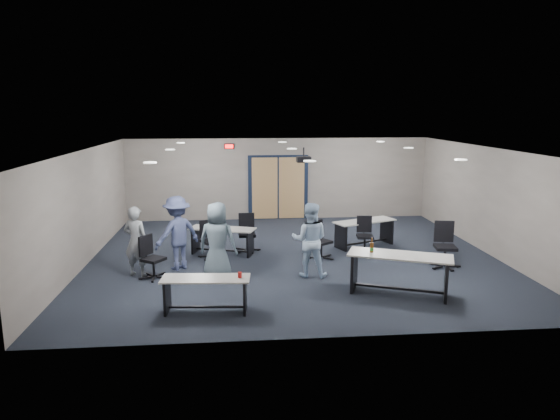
{
  "coord_description": "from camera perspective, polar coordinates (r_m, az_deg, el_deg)",
  "views": [
    {
      "loc": [
        -1.43,
        -11.93,
        3.65
      ],
      "look_at": [
        -0.37,
        -0.3,
        1.28
      ],
      "focal_mm": 32.0,
      "sensor_mm": 36.0,
      "label": 1
    }
  ],
  "objects": [
    {
      "name": "table_front_right",
      "position": [
        10.25,
        13.44,
        -6.33
      ],
      "size": [
        2.12,
        1.39,
        1.12
      ],
      "rotation": [
        0.0,
        0.0,
        -0.39
      ],
      "color": "#B4B1AA",
      "rests_on": "floor"
    },
    {
      "name": "chair_back_b",
      "position": [
        12.95,
        -3.78,
        -2.64
      ],
      "size": [
        0.64,
        0.64,
        0.98
      ],
      "primitive_type": null,
      "rotation": [
        0.0,
        0.0,
        0.04
      ],
      "color": "black",
      "rests_on": "floor"
    },
    {
      "name": "table_back_right",
      "position": [
        13.64,
        9.63,
        -2.11
      ],
      "size": [
        1.81,
        1.19,
        0.7
      ],
      "rotation": [
        0.0,
        0.0,
        0.39
      ],
      "color": "#B4B1AA",
      "rests_on": "floor"
    },
    {
      "name": "chair_back_c",
      "position": [
        12.34,
        4.77,
        -3.47
      ],
      "size": [
        0.82,
        0.82,
        0.94
      ],
      "primitive_type": null,
      "rotation": [
        0.0,
        0.0,
        0.6
      ],
      "color": "black",
      "rests_on": "floor"
    },
    {
      "name": "exit_sign",
      "position": [
        16.42,
        -5.83,
        7.25
      ],
      "size": [
        0.32,
        0.07,
        0.18
      ],
      "color": "black",
      "rests_on": "back_wall"
    },
    {
      "name": "person_gray",
      "position": [
        11.44,
        -16.13,
        -3.46
      ],
      "size": [
        0.67,
        0.55,
        1.58
      ],
      "primitive_type": "imported",
      "rotation": [
        0.0,
        0.0,
        2.79
      ],
      "color": "gray",
      "rests_on": "floor"
    },
    {
      "name": "person_lightblue",
      "position": [
        10.98,
        3.41,
        -3.42
      ],
      "size": [
        0.92,
        0.78,
        1.66
      ],
      "primitive_type": "imported",
      "rotation": [
        0.0,
        0.0,
        2.94
      ],
      "color": "#C0DEFF",
      "rests_on": "floor"
    },
    {
      "name": "ceiling_can_lights",
      "position": [
        12.3,
        1.5,
        6.93
      ],
      "size": [
        6.24,
        5.74,
        0.02
      ],
      "primitive_type": null,
      "color": "silver",
      "rests_on": "ceiling"
    },
    {
      "name": "chair_back_d",
      "position": [
        13.03,
        9.68,
        -2.82
      ],
      "size": [
        0.65,
        0.65,
        0.93
      ],
      "primitive_type": null,
      "rotation": [
        0.0,
        0.0,
        -0.12
      ],
      "color": "black",
      "rests_on": "floor"
    },
    {
      "name": "chair_loose_right",
      "position": [
        12.22,
        18.39,
        -3.86
      ],
      "size": [
        0.78,
        0.78,
        1.07
      ],
      "primitive_type": null,
      "rotation": [
        0.0,
        0.0,
        -0.17
      ],
      "color": "black",
      "rests_on": "floor"
    },
    {
      "name": "person_plaid",
      "position": [
        10.82,
        -7.16,
        -3.56
      ],
      "size": [
        0.95,
        0.75,
        1.71
      ],
      "primitive_type": "imported",
      "rotation": [
        0.0,
        0.0,
        2.87
      ],
      "color": "slate",
      "rests_on": "floor"
    },
    {
      "name": "floor",
      "position": [
        12.56,
        1.57,
        -5.41
      ],
      "size": [
        10.0,
        10.0,
        0.0
      ],
      "primitive_type": "plane",
      "color": "#1B222B",
      "rests_on": "ground"
    },
    {
      "name": "table_back_left",
      "position": [
        12.81,
        -6.58,
        -3.0
      ],
      "size": [
        1.75,
        1.05,
        0.67
      ],
      "rotation": [
        0.0,
        0.0,
        -0.32
      ],
      "color": "#B4B1AA",
      "rests_on": "floor"
    },
    {
      "name": "ceiling",
      "position": [
        12.05,
        1.64,
        6.97
      ],
      "size": [
        10.0,
        9.0,
        0.04
      ],
      "primitive_type": "cube",
      "color": "silver",
      "rests_on": "back_wall"
    },
    {
      "name": "table_front_left",
      "position": [
        9.27,
        -8.43,
        -8.86
      ],
      "size": [
        1.64,
        0.66,
        0.76
      ],
      "rotation": [
        0.0,
        0.0,
        -0.08
      ],
      "color": "#B4B1AA",
      "rests_on": "floor"
    },
    {
      "name": "back_wall",
      "position": [
        16.65,
        -0.23,
        3.56
      ],
      "size": [
        10.0,
        0.04,
        2.7
      ],
      "primitive_type": "cube",
      "color": "gray",
      "rests_on": "floor"
    },
    {
      "name": "double_door",
      "position": [
        16.66,
        -0.21,
        2.52
      ],
      "size": [
        2.0,
        0.07,
        2.2
      ],
      "color": "black",
      "rests_on": "back_wall"
    },
    {
      "name": "chair_back_a",
      "position": [
        12.49,
        -7.92,
        -3.38
      ],
      "size": [
        0.8,
        0.8,
        0.93
      ],
      "primitive_type": null,
      "rotation": [
        0.0,
        0.0,
        0.51
      ],
      "color": "black",
      "rests_on": "floor"
    },
    {
      "name": "right_wall",
      "position": [
        13.74,
        22.78,
        0.96
      ],
      "size": [
        0.04,
        9.0,
        2.7
      ],
      "primitive_type": "cube",
      "color": "gray",
      "rests_on": "floor"
    },
    {
      "name": "front_wall",
      "position": [
        7.91,
        5.46,
        -5.48
      ],
      "size": [
        10.0,
        0.04,
        2.7
      ],
      "primitive_type": "cube",
      "color": "gray",
      "rests_on": "floor"
    },
    {
      "name": "ceiling_projector",
      "position": [
        12.61,
        2.72,
        5.82
      ],
      "size": [
        0.35,
        0.32,
        0.37
      ],
      "color": "black",
      "rests_on": "ceiling"
    },
    {
      "name": "left_wall",
      "position": [
        12.66,
        -21.49,
        0.22
      ],
      "size": [
        0.04,
        9.0,
        2.7
      ],
      "primitive_type": "cube",
      "color": "gray",
      "rests_on": "floor"
    },
    {
      "name": "person_back",
      "position": [
        11.68,
        -11.65,
        -2.59
      ],
      "size": [
        1.27,
        1.17,
        1.71
      ],
      "primitive_type": "imported",
      "rotation": [
        0.0,
        0.0,
        3.77
      ],
      "color": "#454F7C",
      "rests_on": "floor"
    },
    {
      "name": "chair_loose_left",
      "position": [
        11.24,
        -14.29,
        -5.28
      ],
      "size": [
        0.83,
        0.83,
        0.95
      ],
      "primitive_type": null,
      "rotation": [
        0.0,
        0.0,
        0.98
      ],
      "color": "black",
      "rests_on": "floor"
    }
  ]
}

